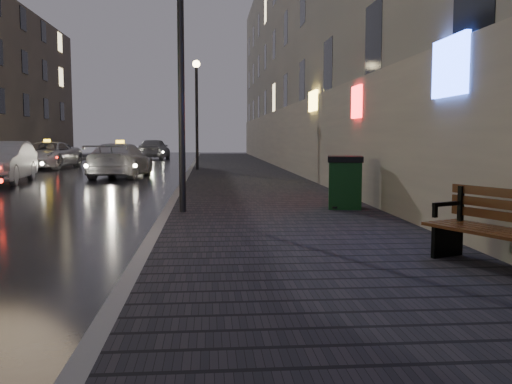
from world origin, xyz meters
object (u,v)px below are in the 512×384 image
(car_left_mid, at_px, (2,162))
(taxi_far, at_px, (48,155))
(bench, at_px, (502,229))
(car_far, at_px, (154,149))
(taxi_mid, at_px, (121,160))
(trash_bin, at_px, (345,182))
(lamp_far, at_px, (197,101))
(lamp_near, at_px, (181,52))

(car_left_mid, bearing_deg, taxi_far, 91.18)
(bench, bearing_deg, car_left_mid, 102.23)
(bench, height_order, car_far, car_far)
(taxi_far, bearing_deg, taxi_mid, -49.92)
(trash_bin, height_order, car_left_mid, car_left_mid)
(lamp_far, relative_size, taxi_mid, 1.05)
(car_left_mid, bearing_deg, taxi_mid, 30.68)
(taxi_far, bearing_deg, car_left_mid, -77.91)
(car_far, bearing_deg, lamp_near, 102.10)
(taxi_mid, bearing_deg, trash_bin, 123.86)
(taxi_mid, height_order, car_far, car_far)
(lamp_near, relative_size, trash_bin, 4.55)
(car_left_mid, height_order, car_far, car_far)
(bench, xyz_separation_m, taxi_mid, (-7.32, 18.59, 0.11))
(lamp_near, distance_m, trash_bin, 4.51)
(lamp_far, bearing_deg, lamp_near, -90.00)
(lamp_near, height_order, taxi_mid, lamp_near)
(lamp_near, distance_m, car_left_mid, 12.74)
(lamp_far, bearing_deg, trash_bin, -77.22)
(lamp_near, bearing_deg, car_far, 96.32)
(lamp_near, relative_size, lamp_far, 1.00)
(lamp_far, relative_size, trash_bin, 4.55)
(bench, xyz_separation_m, car_left_mid, (-11.30, 15.71, 0.16))
(trash_bin, distance_m, car_far, 34.22)
(lamp_far, height_order, bench, lamp_far)
(lamp_near, height_order, trash_bin, lamp_near)
(lamp_near, bearing_deg, bench, -53.85)
(car_left_mid, distance_m, taxi_mid, 4.91)
(lamp_near, height_order, car_far, lamp_near)
(car_left_mid, distance_m, taxi_far, 10.45)
(bench, height_order, car_left_mid, car_left_mid)
(taxi_mid, relative_size, car_far, 1.05)
(lamp_far, relative_size, taxi_far, 0.99)
(car_left_mid, relative_size, taxi_mid, 0.95)
(bench, distance_m, trash_bin, 5.89)
(trash_bin, bearing_deg, car_left_mid, 149.25)
(taxi_far, bearing_deg, car_far, 76.33)
(car_far, bearing_deg, lamp_far, 107.67)
(trash_bin, bearing_deg, lamp_far, 114.39)
(bench, relative_size, car_far, 0.41)
(trash_bin, height_order, car_far, car_far)
(car_left_mid, distance_m, car_far, 23.85)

